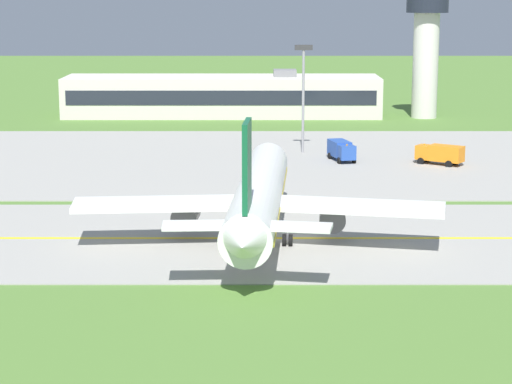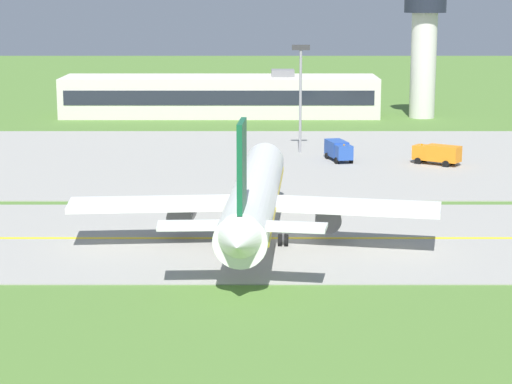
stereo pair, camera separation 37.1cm
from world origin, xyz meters
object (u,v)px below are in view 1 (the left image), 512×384
Objects in this scene: service_truck_fuel at (437,153)px; apron_light_mast at (300,85)px; airplane_lead at (256,196)px; control_tower at (423,36)px; service_truck_baggage at (339,150)px.

service_truck_fuel is 0.42× the size of apron_light_mast.
control_tower reaches higher than airplane_lead.
airplane_lead reaches higher than service_truck_baggage.
apron_light_mast is (-4.73, 6.48, 7.79)m from service_truck_baggage.
airplane_lead is 45.30m from service_truck_fuel.
apron_light_mast reaches higher than service_truck_baggage.
service_truck_fuel is 20.97m from apron_light_mast.
airplane_lead is at bearing -97.27° from apron_light_mast.
apron_light_mast is at bearing 126.12° from service_truck_baggage.
apron_light_mast reaches higher than service_truck_fuel.
service_truck_baggage is at bearing 75.39° from airplane_lead.
service_truck_baggage is at bearing -53.88° from apron_light_mast.
airplane_lead reaches higher than service_truck_fuel.
apron_light_mast is (6.16, 48.26, 5.19)m from airplane_lead.
control_tower is 1.57× the size of apron_light_mast.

